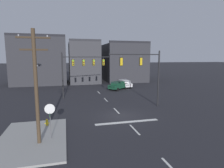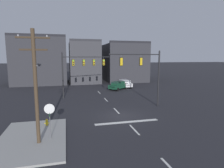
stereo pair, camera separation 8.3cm
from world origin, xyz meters
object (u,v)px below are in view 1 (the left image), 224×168
signal_mast_far_side (79,66)px  utility_pole (36,83)px  signal_mast_near_side (145,69)px  car_lot_middle (118,85)px  stop_sign (50,113)px  car_lot_nearside (124,83)px  fire_hydrant (47,123)px

signal_mast_far_side → utility_pole: size_ratio=0.92×
signal_mast_near_side → utility_pole: 14.05m
signal_mast_far_side → car_lot_middle: size_ratio=1.66×
signal_mast_near_side → stop_sign: size_ratio=2.52×
stop_sign → utility_pole: utility_pole is taller
car_lot_nearside → utility_pole: (-13.90, -23.25, 3.66)m
stop_sign → utility_pole: (-0.77, -0.49, 2.37)m
stop_sign → car_lot_middle: stop_sign is taller
signal_mast_near_side → car_lot_middle: size_ratio=1.57×
signal_mast_far_side → utility_pole: (-4.14, -15.48, -0.39)m
car_lot_nearside → fire_hydrant: size_ratio=6.12×
car_lot_middle → fire_hydrant: size_ratio=6.06×
signal_mast_near_side → car_lot_nearside: size_ratio=1.55×
utility_pole → stop_sign: bearing=32.2°
car_lot_middle → stop_sign: bearing=-118.6°
signal_mast_far_side → utility_pole: utility_pole is taller
stop_sign → car_lot_middle: (11.17, 20.48, -1.29)m
car_lot_nearside → signal_mast_far_side: bearing=-141.5°
signal_mast_near_side → car_lot_nearside: (2.20, 15.49, -3.98)m
stop_sign → car_lot_nearside: stop_sign is taller
car_lot_middle → car_lot_nearside: bearing=49.3°
car_lot_nearside → car_lot_middle: 3.02m
car_lot_middle → utility_pole: bearing=-119.7°
signal_mast_near_side → utility_pole: (-11.71, -7.76, -0.32)m
signal_mast_near_side → signal_mast_far_side: (-7.57, 7.72, 0.06)m
utility_pole → fire_hydrant: (0.22, 3.39, -4.19)m
signal_mast_far_side → car_lot_middle: 10.36m
signal_mast_near_side → signal_mast_far_side: size_ratio=0.95×
stop_sign → fire_hydrant: (-0.55, 2.91, -1.82)m
signal_mast_near_side → fire_hydrant: 13.09m
stop_sign → fire_hydrant: 3.47m
car_lot_nearside → fire_hydrant: 24.12m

